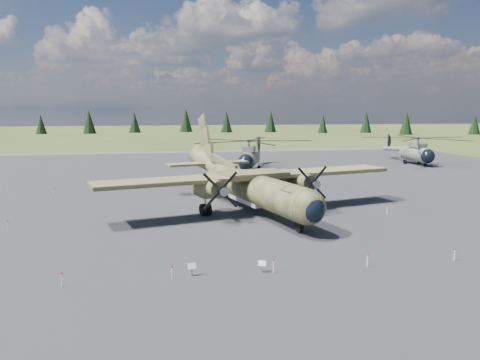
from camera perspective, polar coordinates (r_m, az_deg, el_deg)
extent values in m
plane|color=#525D29|center=(40.87, -3.47, -5.10)|extent=(500.00, 500.00, 0.00)
cube|color=#5E5D63|center=(50.58, -4.91, -2.45)|extent=(120.00, 120.00, 0.04)
cylinder|color=#353C20|center=(43.65, 1.82, -1.09)|extent=(7.09, 18.37, 2.83)
sphere|color=#353C20|center=(35.85, 8.29, -3.30)|extent=(3.36, 3.36, 2.78)
sphere|color=black|center=(35.41, 8.78, -3.55)|extent=(2.47, 2.47, 2.04)
cube|color=black|center=(37.05, 6.97, -1.69)|extent=(2.35, 2.05, 0.56)
cone|color=#353C20|center=(54.35, -3.76, 1.95)|extent=(4.35, 7.42, 4.26)
cube|color=#ADB0B3|center=(44.75, 1.24, -2.36)|extent=(3.31, 6.36, 0.51)
cube|color=#33371C|center=(43.92, 1.54, 0.51)|extent=(29.33, 10.33, 0.35)
cube|color=#353C20|center=(43.88, 1.54, 0.80)|extent=(6.77, 4.98, 0.35)
cylinder|color=#353C20|center=(41.94, -3.88, -0.66)|extent=(2.73, 5.47, 1.52)
cube|color=#353C20|center=(42.80, -4.26, -1.37)|extent=(2.29, 3.70, 0.81)
cone|color=gray|center=(38.92, -2.18, -1.37)|extent=(0.96, 1.07, 0.77)
cylinder|color=black|center=(43.13, -4.23, -3.62)|extent=(1.13, 1.29, 1.11)
cylinder|color=#353C20|center=(45.90, 6.82, 0.10)|extent=(2.73, 5.47, 1.52)
cube|color=#353C20|center=(46.68, 6.29, -0.56)|extent=(2.29, 3.70, 0.81)
cone|color=gray|center=(43.16, 9.08, -0.49)|extent=(0.96, 1.07, 0.77)
cylinder|color=black|center=(46.99, 6.25, -2.63)|extent=(1.13, 1.29, 1.11)
cube|color=#353C20|center=(50.73, -2.22, 2.18)|extent=(2.10, 7.49, 1.70)
cube|color=#33371C|center=(54.82, -3.95, 2.06)|extent=(9.97, 4.48, 0.22)
cylinder|color=gray|center=(37.08, 7.24, -4.53)|extent=(0.17, 0.17, 0.91)
cylinder|color=black|center=(37.25, 7.22, -5.63)|extent=(0.57, 1.00, 0.95)
cylinder|color=slate|center=(73.35, 1.13, 2.55)|extent=(4.95, 7.96, 2.61)
sphere|color=black|center=(69.65, 0.73, 2.18)|extent=(3.06, 3.06, 2.40)
sphere|color=slate|center=(77.06, 1.50, 2.84)|extent=(3.06, 3.06, 2.40)
cube|color=slate|center=(72.78, 1.09, 3.82)|extent=(2.78, 3.74, 0.78)
cylinder|color=gray|center=(72.72, 1.09, 4.44)|extent=(0.48, 0.48, 1.04)
cylinder|color=slate|center=(80.90, 1.84, 3.37)|extent=(3.78, 8.71, 1.49)
cube|color=slate|center=(84.67, 2.16, 4.49)|extent=(0.70, 1.46, 2.51)
cylinder|color=black|center=(84.63, 2.41, 4.48)|extent=(0.96, 2.58, 2.72)
cylinder|color=black|center=(70.45, 0.80, 1.05)|extent=(0.51, 0.77, 0.71)
cylinder|color=black|center=(74.95, 0.18, 1.51)|extent=(0.57, 0.89, 0.84)
cylinder|color=gray|center=(74.89, 0.18, 1.93)|extent=(0.19, 0.19, 1.51)
cylinder|color=black|center=(74.59, 2.33, 1.47)|extent=(0.57, 0.89, 0.84)
cylinder|color=gray|center=(74.53, 2.33, 1.89)|extent=(0.19, 0.19, 1.51)
cylinder|color=slate|center=(88.15, 20.68, 2.98)|extent=(2.65, 7.34, 2.53)
sphere|color=black|center=(85.05, 21.91, 2.69)|extent=(2.37, 2.37, 2.33)
sphere|color=slate|center=(91.30, 19.52, 3.21)|extent=(2.37, 2.37, 2.33)
cube|color=slate|center=(87.68, 20.87, 4.00)|extent=(1.77, 3.27, 0.76)
cylinder|color=gray|center=(87.63, 20.89, 4.50)|extent=(0.37, 0.37, 1.01)
cylinder|color=slate|center=(94.59, 18.41, 3.65)|extent=(0.99, 8.67, 1.45)
cube|color=slate|center=(97.86, 17.40, 4.59)|extent=(0.25, 1.42, 2.43)
cylinder|color=black|center=(98.02, 17.58, 4.59)|extent=(0.10, 2.64, 2.64)
cylinder|color=black|center=(85.71, 21.65, 1.79)|extent=(0.29, 0.69, 0.69)
cylinder|color=black|center=(88.66, 19.47, 2.11)|extent=(0.32, 0.82, 0.81)
cylinder|color=gray|center=(88.61, 19.48, 2.45)|extent=(0.14, 0.14, 1.47)
cylinder|color=black|center=(90.03, 20.99, 2.12)|extent=(0.32, 0.82, 0.81)
cylinder|color=gray|center=(89.98, 21.01, 2.46)|extent=(0.14, 0.14, 1.47)
cube|color=gray|center=(28.06, -5.89, -10.93)|extent=(0.11, 0.11, 0.62)
cube|color=white|center=(27.91, -5.89, -10.39)|extent=(0.53, 0.33, 0.35)
cube|color=gray|center=(28.52, 2.68, -10.60)|extent=(0.10, 0.10, 0.58)
cube|color=white|center=(28.39, 2.70, -10.11)|extent=(0.50, 0.33, 0.33)
cylinder|color=white|center=(27.97, -20.90, -11.34)|extent=(0.07, 0.07, 0.80)
cylinder|color=red|center=(27.84, -20.94, -10.56)|extent=(0.12, 0.12, 0.10)
cylinder|color=white|center=(27.53, -8.28, -11.17)|extent=(0.07, 0.07, 0.80)
cylinder|color=red|center=(27.40, -8.30, -10.38)|extent=(0.12, 0.12, 0.10)
cylinder|color=white|center=(28.37, 4.12, -10.49)|extent=(0.07, 0.07, 0.80)
cylinder|color=red|center=(28.25, 4.13, -9.72)|extent=(0.12, 0.12, 0.10)
cylinder|color=white|center=(30.40, 15.28, -9.46)|extent=(0.07, 0.07, 0.80)
cylinder|color=red|center=(30.28, 15.31, -8.74)|extent=(0.12, 0.12, 0.10)
cylinder|color=white|center=(33.40, 24.67, -8.32)|extent=(0.07, 0.07, 0.80)
cylinder|color=red|center=(33.29, 24.72, -7.66)|extent=(0.12, 0.12, 0.10)
cylinder|color=white|center=(57.25, -21.70, -1.33)|extent=(0.07, 0.07, 0.80)
cylinder|color=red|center=(57.19, -21.72, -0.94)|extent=(0.12, 0.12, 0.10)
cylinder|color=white|center=(56.26, -13.68, -1.13)|extent=(0.07, 0.07, 0.80)
cylinder|color=red|center=(56.19, -13.69, -0.73)|extent=(0.12, 0.12, 0.10)
cylinder|color=white|center=(56.39, -5.54, -0.90)|extent=(0.07, 0.07, 0.80)
cylinder|color=red|center=(56.33, -5.54, -0.50)|extent=(0.12, 0.12, 0.10)
cylinder|color=white|center=(57.65, 2.41, -0.66)|extent=(0.07, 0.07, 0.80)
cylinder|color=red|center=(57.58, 2.41, -0.27)|extent=(0.12, 0.12, 0.10)
cylinder|color=white|center=(59.95, 9.87, -0.42)|extent=(0.07, 0.07, 0.80)
cylinder|color=red|center=(59.89, 9.88, -0.04)|extent=(0.12, 0.12, 0.10)
cylinder|color=white|center=(42.10, -26.45, -5.04)|extent=(0.07, 0.07, 0.80)
cylinder|color=red|center=(42.01, -26.49, -4.50)|extent=(0.12, 0.12, 0.10)
cylinder|color=white|center=(45.81, 17.49, -3.48)|extent=(0.07, 0.07, 0.80)
cylinder|color=red|center=(45.73, 17.52, -2.99)|extent=(0.12, 0.12, 0.10)
cone|color=black|center=(205.88, 26.70, 6.11)|extent=(4.46, 4.46, 7.97)
cone|color=black|center=(193.37, 19.61, 6.59)|extent=(5.09, 5.09, 9.10)
cone|color=black|center=(204.59, 15.12, 6.86)|extent=(5.03, 5.03, 8.99)
cone|color=black|center=(198.36, 10.07, 6.79)|extent=(4.33, 4.33, 7.74)
cone|color=black|center=(202.57, 3.74, 7.17)|extent=(5.24, 5.24, 9.36)
cone|color=black|center=(200.75, -1.66, 7.10)|extent=(4.96, 4.96, 8.85)
cone|color=black|center=(206.45, -6.61, 7.27)|extent=(5.67, 5.67, 10.13)
cone|color=black|center=(202.65, -12.74, 6.88)|extent=(4.85, 4.85, 8.65)
cone|color=black|center=(199.26, -17.92, 6.77)|extent=(5.32, 5.32, 9.50)
cone|color=black|center=(203.47, -23.10, 6.28)|extent=(4.30, 4.30, 7.67)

